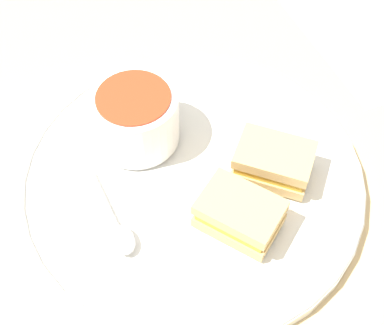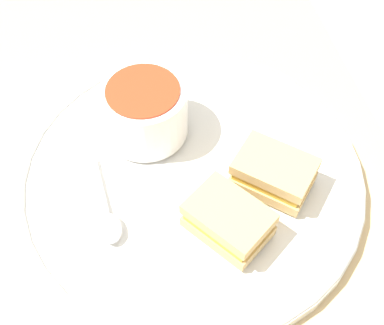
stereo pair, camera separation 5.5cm
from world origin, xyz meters
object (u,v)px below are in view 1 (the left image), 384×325
soup_bowl (136,117)px  sandwich_half_near (238,215)px  spoon (119,234)px  sandwich_half_far (274,161)px

soup_bowl → sandwich_half_near: soup_bowl is taller
spoon → sandwich_half_near: 0.12m
spoon → sandwich_half_far: (0.17, -0.03, 0.01)m
spoon → sandwich_half_near: size_ratio=1.18×
soup_bowl → sandwich_half_near: (0.02, -0.15, -0.01)m
sandwich_half_far → spoon: bearing=169.6°
soup_bowl → sandwich_half_near: bearing=-83.5°
spoon → sandwich_half_near: (0.10, -0.06, 0.01)m
sandwich_half_near → sandwich_half_far: bearing=21.3°
spoon → soup_bowl: bearing=148.5°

